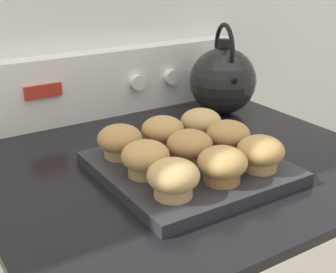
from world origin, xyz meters
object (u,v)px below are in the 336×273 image
object	(u,v)px
muffin_r1_c2	(228,136)
muffin_r2_c0	(120,141)
muffin_pan	(189,168)
muffin_r1_c1	(190,147)
muffin_r0_c2	(260,153)
muffin_r2_c1	(163,132)
tea_kettle	(223,80)
muffin_r1_c0	(145,158)
muffin_r2_c2	(201,123)
muffin_r0_c1	(222,165)
muffin_r0_c0	(173,178)

from	to	relation	value
muffin_r1_c2	muffin_r2_c0	xyz separation A→B (m)	(-0.19, 0.09, 0.00)
muffin_pan	muffin_r1_c1	world-z (taller)	muffin_r1_c1
muffin_r0_c2	muffin_r2_c1	size ratio (longest dim) A/B	1.00
muffin_pan	muffin_r2_c1	bearing A→B (deg)	90.15
muffin_r2_c0	tea_kettle	world-z (taller)	tea_kettle
muffin_r1_c1	muffin_r1_c0	bearing A→B (deg)	-178.66
muffin_r1_c1	muffin_r0_c2	bearing A→B (deg)	-45.92
muffin_r1_c2	muffin_r2_c2	distance (m)	0.09
muffin_r0_c1	tea_kettle	size ratio (longest dim) A/B	0.37
muffin_r2_c1	tea_kettle	xyz separation A→B (m)	(0.27, 0.15, 0.03)
muffin_pan	tea_kettle	distance (m)	0.37
muffin_r1_c2	muffin_r2_c1	distance (m)	0.13
muffin_r0_c0	muffin_r1_c2	xyz separation A→B (m)	(0.19, 0.09, 0.00)
muffin_r2_c0	muffin_r2_c1	size ratio (longest dim) A/B	1.00
muffin_r1_c1	muffin_r2_c0	xyz separation A→B (m)	(-0.09, 0.09, 0.00)
muffin_r0_c2	muffin_r1_c1	bearing A→B (deg)	134.08
muffin_r0_c1	muffin_r1_c2	bearing A→B (deg)	46.42
muffin_r1_c0	muffin_r0_c0	bearing A→B (deg)	-90.72
muffin_r1_c1	tea_kettle	bearing A→B (deg)	41.83
muffin_r0_c2	muffin_r0_c1	bearing A→B (deg)	-178.51
muffin_pan	muffin_r1_c1	bearing A→B (deg)	51.39
muffin_r0_c0	muffin_r2_c1	distance (m)	0.20
muffin_r1_c1	muffin_r1_c2	distance (m)	0.09
muffin_pan	muffin_r1_c1	xyz separation A→B (m)	(0.00, 0.00, 0.04)
tea_kettle	muffin_r1_c1	bearing A→B (deg)	-138.17
muffin_r0_c0	tea_kettle	xyz separation A→B (m)	(0.37, 0.33, 0.03)
muffin_r0_c0	muffin_r1_c2	size ratio (longest dim) A/B	1.00
muffin_r1_c1	muffin_r2_c1	bearing A→B (deg)	90.68
muffin_pan	muffin_r0_c2	size ratio (longest dim) A/B	3.72
muffin_r0_c2	muffin_r2_c2	distance (m)	0.18
muffin_r1_c0	muffin_r1_c2	xyz separation A→B (m)	(0.18, 0.00, 0.00)
muffin_pan	muffin_r0_c2	world-z (taller)	muffin_r0_c2
muffin_r2_c0	tea_kettle	bearing A→B (deg)	22.22
muffin_r1_c0	muffin_r2_c0	size ratio (longest dim) A/B	1.00
muffin_r1_c1	muffin_r1_c2	size ratio (longest dim) A/B	1.00
muffin_r2_c0	muffin_r1_c2	bearing A→B (deg)	-26.37
muffin_r1_c2	tea_kettle	bearing A→B (deg)	53.37
muffin_r0_c1	muffin_r1_c1	size ratio (longest dim) A/B	1.00
muffin_r0_c2	muffin_r1_c0	distance (m)	0.20
muffin_r0_c0	muffin_r2_c0	bearing A→B (deg)	89.84
muffin_r0_c0	tea_kettle	size ratio (longest dim) A/B	0.37
muffin_r0_c2	muffin_r1_c2	bearing A→B (deg)	88.34
muffin_r0_c0	muffin_r2_c0	world-z (taller)	same
muffin_r0_c2	muffin_r1_c2	xyz separation A→B (m)	(0.00, 0.09, 0.00)
muffin_r1_c2	muffin_r1_c0	bearing A→B (deg)	-179.02
muffin_r0_c2	muffin_r2_c1	world-z (taller)	same
muffin_pan	muffin_r1_c2	xyz separation A→B (m)	(0.09, 0.00, 0.04)
muffin_r0_c0	muffin_r0_c1	distance (m)	0.10
muffin_r1_c2	muffin_r2_c2	size ratio (longest dim) A/B	1.00
muffin_r0_c0	muffin_r2_c1	size ratio (longest dim) A/B	1.00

